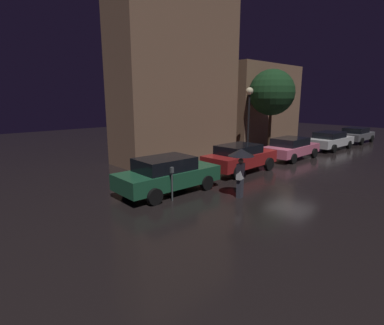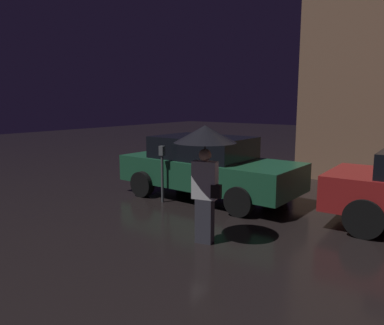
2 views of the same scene
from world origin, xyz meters
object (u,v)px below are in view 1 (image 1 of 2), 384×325
Objects in this scene: parked_car_pink at (291,148)px; parked_car_white at (330,140)px; parking_meter at (172,180)px; parked_car_green at (167,174)px; street_lamp_near at (249,105)px; parked_car_grey at (356,135)px; pedestrian_with_umbrella at (241,159)px; parked_car_red at (240,157)px.

parked_car_pink reaches higher than parked_car_white.
parked_car_pink reaches higher than parking_meter.
parked_car_white is 16.48m from parking_meter.
street_lamp_near reaches higher than parked_car_green.
parked_car_grey is at bearing 2.62° from parking_meter.
parked_car_white is (5.55, -0.17, -0.01)m from parked_car_pink.
pedestrian_with_umbrella is 2.80m from parking_meter.
parked_car_red is at bearing -148.01° from street_lamp_near.
parked_car_grey is 0.90× the size of street_lamp_near.
pedestrian_with_umbrella is 1.48× the size of parking_meter.
parked_car_green is at bearing -70.00° from pedestrian_with_umbrella.
parked_car_red is 5.31m from street_lamp_near.
parked_car_grey is at bearing 1.35° from parked_car_green.
pedestrian_with_umbrella reaches higher than parking_meter.
street_lamp_near is at bearing 116.80° from parked_car_pink.
parking_meter is at bearing -177.37° from parked_car_grey.
parked_car_green is 1.09× the size of parked_car_grey.
parked_car_red reaches higher than parked_car_grey.
parked_car_white is at bearing 176.50° from pedestrian_with_umbrella.
street_lamp_near is (9.58, 3.66, 2.59)m from parking_meter.
parked_car_green is 3.12m from pedestrian_with_umbrella.
parking_meter is at bearing -118.12° from parked_car_green.
pedestrian_with_umbrella reaches higher than parked_car_green.
parked_car_white is 5.41m from parked_car_grey.
pedestrian_with_umbrella is 0.43× the size of street_lamp_near.
parked_car_red is 5.79m from parking_meter.
street_lamp_near is at bearing 17.79° from parked_car_green.
parked_car_green reaches higher than parking_meter.
street_lamp_near is (7.34, 5.17, 1.84)m from pedestrian_with_umbrella.
parked_car_red is 2.27× the size of pedestrian_with_umbrella.
parked_car_green is 0.98× the size of street_lamp_near.
parking_meter is 10.58m from street_lamp_near.
pedestrian_with_umbrella is at bearing -55.10° from parked_car_green.
parked_car_grey is at bearing 173.76° from pedestrian_with_umbrella.
parked_car_grey is at bearing -12.25° from street_lamp_near.
pedestrian_with_umbrella is at bearing -143.19° from parked_car_red.
pedestrian_with_umbrella is at bearing -33.85° from parking_meter.
street_lamp_near is (-6.87, 2.66, 2.69)m from parked_car_white.
parked_car_grey is 21.88m from parking_meter.
parking_meter reaches higher than parked_car_grey.
parked_car_green is at bearing -163.60° from street_lamp_near.
parked_car_green is 10.33m from parked_car_pink.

